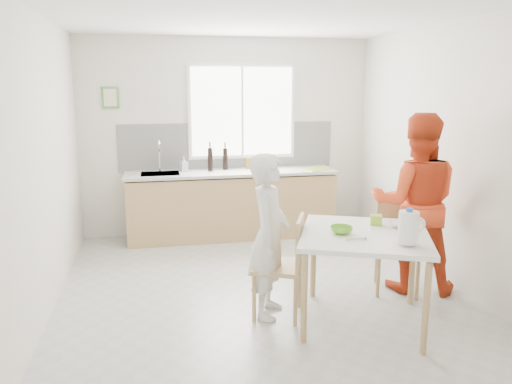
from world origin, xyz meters
TOP-DOWN VIEW (x-y plane):
  - ground at (0.00, 0.00)m, footprint 4.50×4.50m
  - room_shell at (0.00, 0.00)m, footprint 4.50×4.50m
  - window at (0.20, 2.23)m, footprint 1.50×0.06m
  - backsplash at (0.00, 2.24)m, footprint 3.00×0.02m
  - picture_frame at (-1.55, 2.23)m, footprint 0.22×0.03m
  - kitchen_counter at (-0.00, 1.95)m, footprint 2.84×0.64m
  - dining_table at (0.73, -0.82)m, footprint 1.39×1.39m
  - chair_left at (0.10, -0.56)m, footprint 0.56×0.56m
  - chair_far at (1.37, -0.19)m, footprint 0.57×0.57m
  - person_white at (-0.04, -0.50)m, footprint 0.53×0.64m
  - person_red at (1.52, -0.21)m, footprint 1.07×0.96m
  - bowl_green at (0.53, -0.79)m, footprint 0.25×0.25m
  - bowl_white at (1.10, -0.70)m, footprint 0.26×0.26m
  - milk_jug at (0.92, -1.20)m, footprint 0.22×0.16m
  - green_box at (0.93, -0.60)m, footprint 0.13×0.13m
  - spoon at (0.57, -0.99)m, footprint 0.16×0.02m
  - cutting_board at (1.18, 1.84)m, footprint 0.41×0.35m
  - wine_bottle_a at (-0.28, 2.01)m, footprint 0.07×0.07m
  - wine_bottle_b at (-0.06, 2.09)m, footprint 0.07×0.07m
  - jar_amber at (0.26, 2.09)m, footprint 0.06×0.06m
  - soap_bottle at (-0.63, 2.07)m, footprint 0.11×0.11m

SIDE VIEW (x-z plane):
  - ground at x=0.00m, z-range 0.00..0.00m
  - kitchen_counter at x=0.00m, z-range -0.27..1.10m
  - chair_left at x=0.10m, z-range 0.05..0.97m
  - chair_far at x=1.37m, z-range 0.05..0.99m
  - dining_table at x=0.73m, z-range 0.32..1.14m
  - person_white at x=-0.04m, z-range 0.00..1.48m
  - spoon at x=0.57m, z-range 0.82..0.83m
  - bowl_white at x=1.10m, z-range 0.82..0.87m
  - bowl_green at x=0.53m, z-range 0.82..0.88m
  - green_box at x=0.93m, z-range 0.82..0.91m
  - person_red at x=1.52m, z-range 0.00..1.80m
  - cutting_board at x=1.18m, z-range 0.92..0.93m
  - milk_jug at x=0.92m, z-range 0.83..1.11m
  - jar_amber at x=0.26m, z-range 0.92..1.08m
  - soap_bottle at x=-0.63m, z-range 0.92..1.12m
  - wine_bottle_b at x=-0.06m, z-range 0.92..1.22m
  - wine_bottle_a at x=-0.28m, z-range 0.92..1.24m
  - backsplash at x=0.00m, z-range 0.90..1.55m
  - room_shell at x=0.00m, z-range -0.61..3.89m
  - window at x=0.20m, z-range 1.05..2.35m
  - picture_frame at x=-1.55m, z-range 1.76..2.04m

